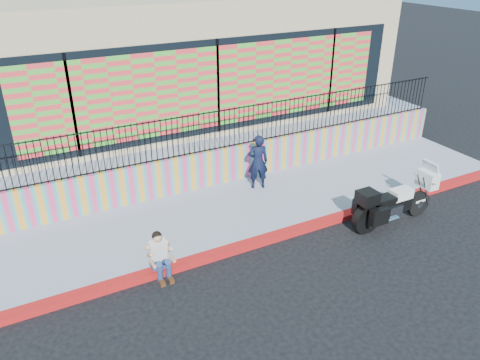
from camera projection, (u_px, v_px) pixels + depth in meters
ground at (289, 235)px, 11.93m from camera, size 90.00×90.00×0.00m
red_curb at (289, 232)px, 11.90m from camera, size 16.00×0.30×0.15m
sidewalk at (257, 204)px, 13.20m from camera, size 16.00×3.00×0.15m
mural_wall at (232, 163)px, 14.19m from camera, size 16.00×0.20×1.10m
metal_fence at (231, 128)px, 13.68m from camera, size 15.80×0.04×1.20m
elevated_platform at (173, 117)px, 18.27m from camera, size 16.00×10.00×1.25m
storefront_building at (170, 50)px, 16.93m from camera, size 14.00×8.06×4.00m
police_motorcycle at (393, 202)px, 12.13m from camera, size 2.52×0.83×1.57m
police_officer at (258, 162)px, 13.61m from camera, size 0.70×0.56×1.66m
seated_man at (161, 259)px, 10.24m from camera, size 0.54×0.71×1.06m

